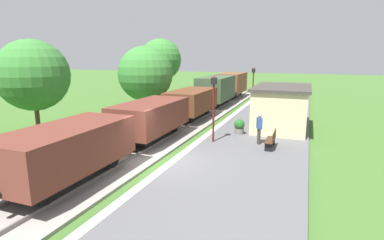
{
  "coord_description": "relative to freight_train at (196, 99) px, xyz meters",
  "views": [
    {
      "loc": [
        5.9,
        -11.88,
        4.95
      ],
      "look_at": [
        0.28,
        2.93,
        1.6
      ],
      "focal_mm": 28.49,
      "sensor_mm": 36.0,
      "label": 1
    }
  ],
  "objects": [
    {
      "name": "freight_train",
      "position": [
        0.0,
        0.0,
        0.0
      ],
      "size": [
        2.5,
        32.6,
        2.72
      ],
      "color": "brown",
      "rests_on": "rail_near"
    },
    {
      "name": "lamp_post_near",
      "position": [
        3.58,
        -7.04,
        1.28
      ],
      "size": [
        0.28,
        0.28,
        3.7
      ],
      "color": "#591414",
      "rests_on": "platform_slab"
    },
    {
      "name": "tree_field_left",
      "position": [
        -6.91,
        7.59,
        3.0
      ],
      "size": [
        4.54,
        4.54,
        6.8
      ],
      "color": "#4C3823",
      "rests_on": "ground"
    },
    {
      "name": "bench_down_platform",
      "position": [
        6.77,
        2.68,
        -0.8
      ],
      "size": [
        0.42,
        1.5,
        0.91
      ],
      "color": "#422819",
      "rests_on": "platform_slab"
    },
    {
      "name": "person_waiting",
      "position": [
        6.03,
        -6.57,
        -0.34
      ],
      "size": [
        0.36,
        0.44,
        1.71
      ],
      "rotation": [
        0.0,
        0.0,
        3.5
      ],
      "color": "#38332D",
      "rests_on": "platform_slab"
    },
    {
      "name": "tree_trackside_mid",
      "position": [
        -7.71,
        -8.47,
        2.24
      ],
      "size": [
        4.42,
        4.42,
        5.98
      ],
      "color": "#4C3823",
      "rests_on": "ground"
    },
    {
      "name": "ground_plane",
      "position": [
        2.4,
        -10.9,
        -1.53
      ],
      "size": [
        160.0,
        160.0,
        0.0
      ],
      "primitive_type": "plane",
      "color": "#3D6628"
    },
    {
      "name": "track_ballast",
      "position": [
        -0.0,
        -10.9,
        -1.47
      ],
      "size": [
        3.8,
        60.0,
        0.12
      ],
      "primitive_type": "cube",
      "color": "gray",
      "rests_on": "ground"
    },
    {
      "name": "potted_planter",
      "position": [
        4.57,
        -4.79,
        -0.8
      ],
      "size": [
        0.64,
        0.64,
        0.92
      ],
      "color": "slate",
      "rests_on": "platform_slab"
    },
    {
      "name": "lamp_post_far",
      "position": [
        3.58,
        5.53,
        1.28
      ],
      "size": [
        0.28,
        0.28,
        3.7
      ],
      "color": "#591414",
      "rests_on": "platform_slab"
    },
    {
      "name": "tree_trackside_far",
      "position": [
        -3.75,
        -1.39,
        2.03
      ],
      "size": [
        4.35,
        4.35,
        5.73
      ],
      "color": "#4C3823",
      "rests_on": "ground"
    },
    {
      "name": "rail_far",
      "position": [
        -0.72,
        -10.9,
        -1.34
      ],
      "size": [
        0.07,
        60.0,
        0.14
      ],
      "primitive_type": "cube",
      "color": "slate",
      "rests_on": "track_ballast"
    },
    {
      "name": "station_hut",
      "position": [
        6.8,
        -2.2,
        0.13
      ],
      "size": [
        3.5,
        5.8,
        2.78
      ],
      "color": "beige",
      "rests_on": "platform_slab"
    },
    {
      "name": "bench_near_hut",
      "position": [
        6.77,
        -7.16,
        -0.8
      ],
      "size": [
        0.42,
        1.5,
        0.91
      ],
      "color": "#422819",
      "rests_on": "platform_slab"
    },
    {
      "name": "platform_slab",
      "position": [
        5.6,
        -10.9,
        -1.4
      ],
      "size": [
        6.0,
        60.0,
        0.25
      ],
      "primitive_type": "cube",
      "color": "#565659",
      "rests_on": "ground"
    },
    {
      "name": "platform_edge_stripe",
      "position": [
        2.8,
        -10.9,
        -1.27
      ],
      "size": [
        0.36,
        60.0,
        0.01
      ],
      "primitive_type": "cube",
      "color": "silver",
      "rests_on": "platform_slab"
    },
    {
      "name": "rail_near",
      "position": [
        0.72,
        -10.9,
        -1.34
      ],
      "size": [
        0.07,
        60.0,
        0.14
      ],
      "primitive_type": "cube",
      "color": "slate",
      "rests_on": "track_ballast"
    }
  ]
}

